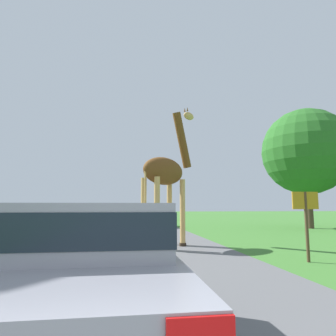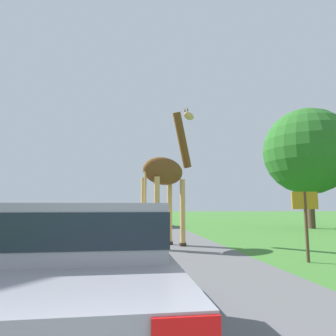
{
  "view_description": "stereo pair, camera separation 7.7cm",
  "coord_description": "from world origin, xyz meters",
  "px_view_note": "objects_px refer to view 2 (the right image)",
  "views": [
    {
      "loc": [
        0.03,
        0.61,
        1.37
      ],
      "look_at": [
        1.5,
        10.87,
        2.7
      ],
      "focal_mm": 32.0,
      "sensor_mm": 36.0,
      "label": 1
    },
    {
      "loc": [
        0.11,
        0.6,
        1.37
      ],
      "look_at": [
        1.5,
        10.87,
        2.7
      ],
      "focal_mm": 32.0,
      "sensor_mm": 36.0,
      "label": 2
    }
  ],
  "objects_px": {
    "giraffe_near_road": "(166,174)",
    "sign_post": "(306,213)",
    "tree_left_edge": "(307,151)",
    "car_queue_right": "(80,222)",
    "car_queue_left": "(150,215)",
    "car_lead_maroon": "(83,265)"
  },
  "relations": [
    {
      "from": "car_queue_right",
      "to": "car_queue_left",
      "type": "bearing_deg",
      "value": 64.79
    },
    {
      "from": "giraffe_near_road",
      "to": "sign_post",
      "type": "distance_m",
      "value": 4.71
    },
    {
      "from": "car_lead_maroon",
      "to": "sign_post",
      "type": "height_order",
      "value": "sign_post"
    },
    {
      "from": "tree_left_edge",
      "to": "sign_post",
      "type": "xyz_separation_m",
      "value": [
        -6.99,
        -10.51,
        -3.67
      ]
    },
    {
      "from": "car_lead_maroon",
      "to": "tree_left_edge",
      "type": "bearing_deg",
      "value": 49.89
    },
    {
      "from": "car_lead_maroon",
      "to": "car_queue_left",
      "type": "xyz_separation_m",
      "value": [
        2.07,
        17.5,
        0.05
      ]
    },
    {
      "from": "giraffe_near_road",
      "to": "tree_left_edge",
      "type": "height_order",
      "value": "tree_left_edge"
    },
    {
      "from": "car_queue_left",
      "to": "tree_left_edge",
      "type": "relative_size",
      "value": 0.54
    },
    {
      "from": "car_queue_right",
      "to": "tree_left_edge",
      "type": "bearing_deg",
      "value": 17.64
    },
    {
      "from": "car_lead_maroon",
      "to": "car_queue_right",
      "type": "relative_size",
      "value": 0.84
    },
    {
      "from": "car_queue_left",
      "to": "sign_post",
      "type": "relative_size",
      "value": 2.36
    },
    {
      "from": "car_queue_right",
      "to": "car_queue_left",
      "type": "height_order",
      "value": "car_queue_left"
    },
    {
      "from": "car_queue_right",
      "to": "car_queue_left",
      "type": "relative_size",
      "value": 1.16
    },
    {
      "from": "giraffe_near_road",
      "to": "car_queue_left",
      "type": "xyz_separation_m",
      "value": [
        0.26,
        10.58,
        -1.71
      ]
    },
    {
      "from": "car_lead_maroon",
      "to": "tree_left_edge",
      "type": "height_order",
      "value": "tree_left_edge"
    },
    {
      "from": "giraffe_near_road",
      "to": "car_queue_left",
      "type": "distance_m",
      "value": 10.72
    },
    {
      "from": "sign_post",
      "to": "giraffe_near_road",
      "type": "bearing_deg",
      "value": 133.4
    },
    {
      "from": "car_queue_right",
      "to": "sign_post",
      "type": "distance_m",
      "value": 8.98
    },
    {
      "from": "giraffe_near_road",
      "to": "car_queue_right",
      "type": "relative_size",
      "value": 1.1
    },
    {
      "from": "sign_post",
      "to": "tree_left_edge",
      "type": "bearing_deg",
      "value": 56.35
    },
    {
      "from": "car_queue_right",
      "to": "sign_post",
      "type": "height_order",
      "value": "sign_post"
    },
    {
      "from": "car_queue_left",
      "to": "car_queue_right",
      "type": "bearing_deg",
      "value": -115.21
    }
  ]
}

